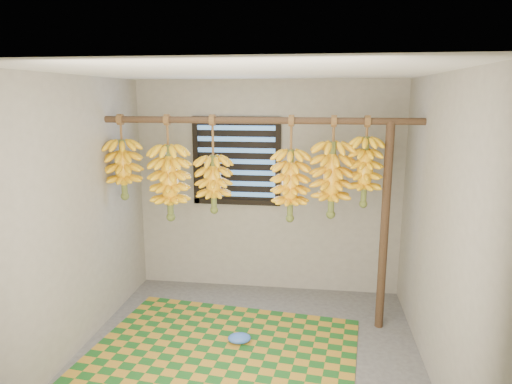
% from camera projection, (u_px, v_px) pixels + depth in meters
% --- Properties ---
extents(floor, '(3.00, 3.00, 0.01)m').
position_uv_depth(floor, '(247.00, 357.00, 3.97)').
color(floor, '#4A4A4A').
rests_on(floor, ground).
extents(ceiling, '(3.00, 3.00, 0.01)m').
position_uv_depth(ceiling, '(246.00, 72.00, 3.47)').
color(ceiling, silver).
rests_on(ceiling, wall_back).
extents(wall_back, '(3.00, 0.01, 2.40)m').
position_uv_depth(wall_back, '(267.00, 188.00, 5.18)').
color(wall_back, gray).
rests_on(wall_back, floor).
extents(wall_left, '(0.01, 3.00, 2.40)m').
position_uv_depth(wall_left, '(74.00, 217.00, 3.92)').
color(wall_left, gray).
rests_on(wall_left, floor).
extents(wall_right, '(0.01, 3.00, 2.40)m').
position_uv_depth(wall_right, '(439.00, 231.00, 3.52)').
color(wall_right, gray).
rests_on(wall_right, floor).
extents(window, '(1.00, 0.04, 1.00)m').
position_uv_depth(window, '(236.00, 161.00, 5.14)').
color(window, black).
rests_on(window, wall_back).
extents(hanging_pole, '(3.00, 0.06, 0.06)m').
position_uv_depth(hanging_pole, '(258.00, 120.00, 4.24)').
color(hanging_pole, '#44301F').
rests_on(hanging_pole, wall_left).
extents(support_post, '(0.08, 0.08, 2.00)m').
position_uv_depth(support_post, '(384.00, 229.00, 4.28)').
color(support_post, '#44301F').
rests_on(support_post, floor).
extents(woven_mat, '(2.49, 2.08, 0.01)m').
position_uv_depth(woven_mat, '(221.00, 355.00, 3.98)').
color(woven_mat, '#19561B').
rests_on(woven_mat, floor).
extents(plastic_bag, '(0.24, 0.20, 0.09)m').
position_uv_depth(plastic_bag, '(239.00, 338.00, 4.16)').
color(plastic_bag, blue).
rests_on(plastic_bag, woven_mat).
extents(banana_bunch_a, '(0.36, 0.36, 0.83)m').
position_uv_depth(banana_bunch_a, '(123.00, 169.00, 4.52)').
color(banana_bunch_a, brown).
rests_on(banana_bunch_a, hanging_pole).
extents(banana_bunch_b, '(0.38, 0.38, 1.03)m').
position_uv_depth(banana_bunch_b, '(170.00, 182.00, 4.48)').
color(banana_bunch_b, brown).
rests_on(banana_bunch_b, hanging_pole).
extents(banana_bunch_c, '(0.34, 0.34, 0.94)m').
position_uv_depth(banana_bunch_c, '(214.00, 184.00, 4.42)').
color(banana_bunch_c, brown).
rests_on(banana_bunch_c, hanging_pole).
extents(banana_bunch_d, '(0.34, 0.34, 1.00)m').
position_uv_depth(banana_bunch_d, '(290.00, 185.00, 4.32)').
color(banana_bunch_d, brown).
rests_on(banana_bunch_d, hanging_pole).
extents(banana_bunch_e, '(0.39, 0.39, 0.95)m').
position_uv_depth(banana_bunch_e, '(332.00, 180.00, 4.26)').
color(banana_bunch_e, brown).
rests_on(banana_bunch_e, hanging_pole).
extents(banana_bunch_f, '(0.31, 0.31, 0.84)m').
position_uv_depth(banana_bunch_f, '(365.00, 172.00, 4.20)').
color(banana_bunch_f, brown).
rests_on(banana_bunch_f, hanging_pole).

